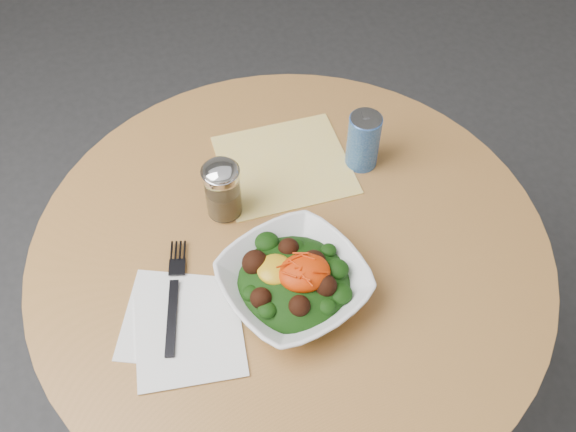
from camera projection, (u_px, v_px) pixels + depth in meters
name	position (u px, v px, depth m)	size (l,w,h in m)	color
ground	(290.00, 407.00, 1.70)	(6.00, 6.00, 0.00)	#303032
table	(290.00, 303.00, 1.26)	(0.90, 0.90, 0.75)	black
cloth_napkin	(284.00, 165.00, 1.22)	(0.24, 0.22, 0.00)	yellow
paper_napkins	(183.00, 327.00, 1.01)	(0.21, 0.23, 0.00)	white
salad_bowl	(294.00, 281.00, 1.02)	(0.29, 0.29, 0.08)	white
fork	(174.00, 292.00, 1.04)	(0.07, 0.21, 0.00)	black
spice_shaker	(222.00, 190.00, 1.10)	(0.07, 0.07, 0.12)	silver
beverage_can	(363.00, 141.00, 1.18)	(0.06, 0.06, 0.12)	#0D3794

